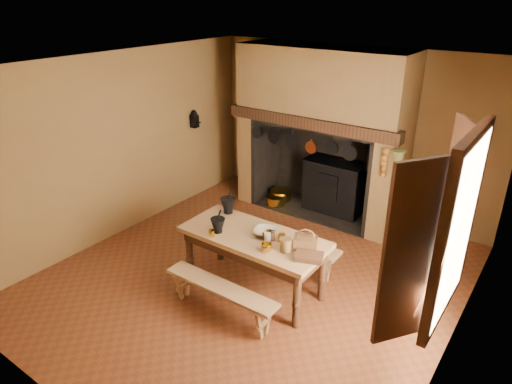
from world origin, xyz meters
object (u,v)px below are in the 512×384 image
(bench_front, at_px, (221,293))
(wicker_basket, at_px, (306,242))
(work_table, at_px, (254,244))
(mixing_bowl, at_px, (265,232))
(iron_range, at_px, (335,186))
(coffee_grinder, at_px, (269,236))

(bench_front, height_order, wicker_basket, wicker_basket)
(work_table, xyz_separation_m, mixing_bowl, (0.11, 0.09, 0.16))
(work_table, xyz_separation_m, bench_front, (0.00, -0.66, -0.36))
(iron_range, bearing_deg, bench_front, -86.64)
(mixing_bowl, distance_m, wicker_basket, 0.57)
(mixing_bowl, bearing_deg, coffee_grinder, -39.30)
(work_table, height_order, bench_front, work_table)
(iron_range, xyz_separation_m, coffee_grinder, (0.43, -2.67, 0.38))
(wicker_basket, bearing_deg, bench_front, -156.23)
(iron_range, height_order, work_table, iron_range)
(wicker_basket, bearing_deg, work_table, 163.61)
(iron_range, distance_m, work_table, 2.68)
(bench_front, distance_m, coffee_grinder, 0.89)
(coffee_grinder, relative_size, wicker_basket, 0.52)
(mixing_bowl, bearing_deg, wicker_basket, 0.25)
(work_table, height_order, mixing_bowl, mixing_bowl)
(iron_range, height_order, bench_front, iron_range)
(bench_front, relative_size, wicker_basket, 4.63)
(iron_range, distance_m, coffee_grinder, 2.73)
(work_table, distance_m, mixing_bowl, 0.22)
(bench_front, xyz_separation_m, wicker_basket, (0.68, 0.76, 0.57))
(wicker_basket, bearing_deg, iron_range, 84.65)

